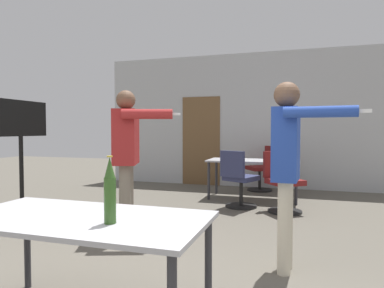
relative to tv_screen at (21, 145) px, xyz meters
name	(u,v)px	position (x,y,z in m)	size (l,w,h in m)	color
back_wall	(248,121)	(2.79, 3.70, 0.43)	(6.73, 0.12, 2.99)	#B2B5B7
conference_table_near	(81,227)	(2.56, -2.17, -0.40)	(1.63, 0.81, 0.72)	#A8A8AD
conference_table_far	(253,164)	(3.09, 2.33, -0.40)	(1.66, 0.73, 0.72)	#A8A8AD
tv_screen	(21,145)	(0.00, 0.00, 0.00)	(0.44, 1.02, 1.71)	black
person_left_plaid	(127,148)	(1.87, -0.24, 0.00)	(0.94, 0.67, 1.77)	slate
person_near_casual	(288,156)	(3.80, -0.87, -0.01)	(0.76, 0.61, 1.71)	beige
office_chair_far_left	(239,181)	(2.96, 1.52, -0.61)	(0.62, 0.66, 0.94)	black
office_chair_far_right	(263,170)	(3.18, 3.28, -0.61)	(0.68, 0.66, 0.94)	black
office_chair_mid_tucked	(282,183)	(3.65, 1.48, -0.61)	(0.67, 0.68, 0.94)	black
beer_bottle	(110,192)	(2.83, -2.26, -0.14)	(0.07, 0.07, 0.40)	#2D511E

